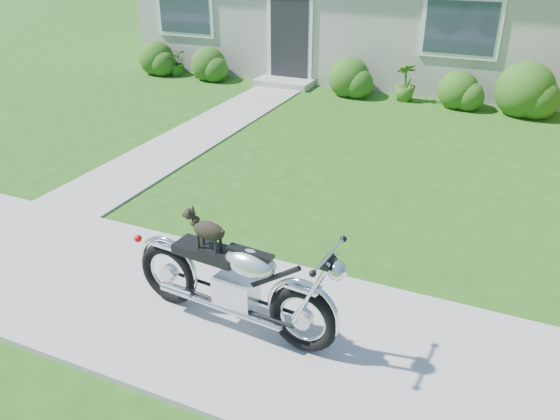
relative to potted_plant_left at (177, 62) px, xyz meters
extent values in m
plane|color=#235114|center=(4.57, -8.55, -0.35)|extent=(80.00, 80.00, 0.00)
cube|color=#9E9B93|center=(4.57, -8.55, -0.33)|extent=(24.00, 2.20, 0.04)
cube|color=#9E9B93|center=(3.07, -3.55, -0.33)|extent=(1.20, 8.00, 0.03)
cube|color=#ACA99B|center=(4.57, 3.45, 1.15)|extent=(12.00, 6.00, 3.00)
cube|color=black|center=(3.07, 0.42, 0.70)|extent=(1.00, 0.06, 2.10)
cube|color=#9E9B93|center=(3.07, 0.07, -0.27)|extent=(1.40, 0.70, 0.16)
cube|color=#2D3847|center=(0.07, 0.42, 1.25)|extent=(1.70, 0.05, 1.30)
cube|color=#2D3847|center=(7.07, 0.42, 1.25)|extent=(1.70, 0.05, 1.30)
sphere|color=#2A5416|center=(4.79, -0.05, 0.06)|extent=(0.95, 0.95, 0.95)
sphere|color=#2A5416|center=(-0.62, -0.05, 0.05)|extent=(0.93, 0.93, 0.93)
sphere|color=#2A5416|center=(8.59, -0.05, 0.16)|extent=(1.19, 1.19, 1.19)
sphere|color=#2A5416|center=(7.26, -0.05, 0.02)|extent=(0.86, 0.86, 0.86)
sphere|color=#2A5416|center=(1.00, -0.05, 0.03)|extent=(0.90, 0.90, 0.90)
imported|color=#295F19|center=(0.00, 0.00, 0.00)|extent=(0.79, 0.75, 0.70)
imported|color=#3D6D1E|center=(6.11, 0.00, 0.07)|extent=(0.65, 0.65, 0.83)
torus|color=black|center=(7.12, -8.73, 0.03)|extent=(0.68, 0.16, 0.67)
torus|color=black|center=(5.62, -8.61, 0.03)|extent=(0.68, 0.16, 0.67)
cube|color=silver|center=(6.42, -8.67, 0.08)|extent=(0.42, 0.27, 0.30)
ellipsoid|color=silver|center=(6.59, -8.69, 0.45)|extent=(0.53, 0.33, 0.26)
cube|color=black|center=(6.12, -8.65, 0.43)|extent=(0.67, 0.31, 0.09)
cube|color=silver|center=(7.12, -8.73, 0.37)|extent=(0.31, 0.16, 0.03)
cube|color=silver|center=(5.62, -8.61, 0.37)|extent=(0.31, 0.16, 0.03)
cylinder|color=silver|center=(7.34, -8.75, 0.75)|extent=(0.08, 0.60, 0.03)
sphere|color=silver|center=(7.42, -8.75, 0.63)|extent=(0.18, 0.18, 0.17)
cylinder|color=silver|center=(6.41, -8.80, -0.05)|extent=(1.10, 0.15, 0.06)
ellipsoid|color=black|center=(6.15, -8.65, 0.66)|extent=(0.34, 0.18, 0.18)
sphere|color=black|center=(5.94, -8.63, 0.77)|extent=(0.12, 0.12, 0.11)
cylinder|color=black|center=(6.06, -8.60, 0.54)|extent=(0.03, 0.03, 0.14)
cylinder|color=black|center=(6.05, -8.68, 0.54)|extent=(0.03, 0.03, 0.14)
cylinder|color=black|center=(6.25, -8.62, 0.54)|extent=(0.03, 0.03, 0.14)
cylinder|color=black|center=(6.24, -8.70, 0.54)|extent=(0.03, 0.03, 0.14)
torus|color=orange|center=(5.99, -8.64, 0.72)|extent=(0.06, 0.10, 0.09)
camera|label=1|loc=(8.50, -12.33, 3.06)|focal=35.00mm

